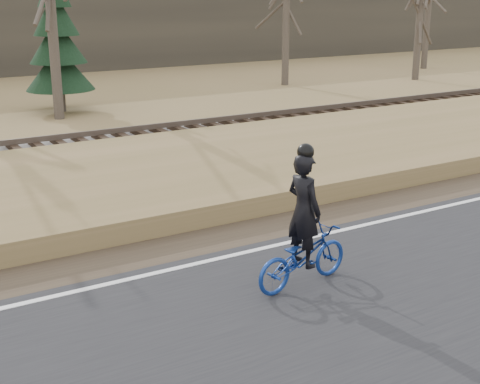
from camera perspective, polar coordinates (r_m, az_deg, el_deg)
ground at (r=14.61m, az=16.44°, el=-1.94°), size 120.00×120.00×0.00m
edge_line at (r=14.72m, az=15.90°, el=-1.49°), size 120.00×0.12×0.01m
shoulder at (r=15.39m, az=13.20°, el=-0.65°), size 120.00×1.60×0.04m
embankment at (r=17.50m, az=6.44°, el=2.51°), size 120.00×5.00×0.44m
ballast at (r=20.56m, az=-0.00°, el=4.81°), size 120.00×3.00×0.45m
railroad at (r=20.50m, az=-0.00°, el=5.64°), size 120.00×2.40×0.29m
treeline_backdrop at (r=40.59m, az=-16.79°, el=14.09°), size 120.00×4.00×6.00m
cyclist at (r=10.46m, az=5.39°, el=-4.19°), size 1.87×0.86×2.29m
bare_tree_near_left at (r=25.00m, az=-15.79°, el=14.20°), size 0.36×0.36×7.23m
bare_tree_right at (r=36.26m, az=15.09°, el=14.33°), size 0.36×0.36×6.47m
conifer at (r=26.64m, az=-15.32°, el=12.21°), size 2.60×2.60×5.52m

